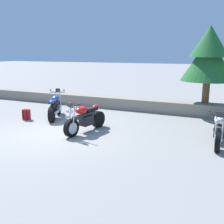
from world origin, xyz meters
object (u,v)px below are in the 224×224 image
Objects in this scene: motorcycle_white_far_right at (220,129)px; pine_tree_far_left at (209,55)px; motorcycle_blue_near_left at (55,107)px; motorcycle_red_centre at (85,119)px; rider_backpack at (26,114)px.

pine_tree_far_left is (-0.78, 3.97, 2.18)m from motorcycle_white_far_right.
motorcycle_white_far_right is (6.60, -0.74, 0.00)m from motorcycle_blue_near_left.
motorcycle_blue_near_left is at bearing 149.47° from motorcycle_red_centre.
motorcycle_white_far_right is at bearing 7.34° from motorcycle_red_centre.
motorcycle_red_centre is at bearing -30.53° from motorcycle_blue_near_left.
motorcycle_blue_near_left is 2.56m from motorcycle_red_centre.
pine_tree_far_left is (3.61, 4.53, 2.18)m from motorcycle_red_centre.
motorcycle_blue_near_left is 4.14× the size of rider_backpack.
motorcycle_white_far_right reaches higher than rider_backpack.
motorcycle_white_far_right is at bearing 0.35° from rider_backpack.
rider_backpack is 8.20m from pine_tree_far_left.
rider_backpack is 0.14× the size of pine_tree_far_left.
motorcycle_red_centre is at bearing -128.57° from pine_tree_far_left.
motorcycle_blue_near_left is at bearing 173.63° from motorcycle_white_far_right.
rider_backpack is (-3.12, 0.52, -0.24)m from motorcycle_red_centre.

